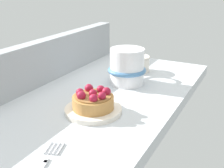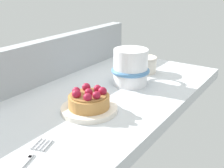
# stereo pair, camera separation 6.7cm
# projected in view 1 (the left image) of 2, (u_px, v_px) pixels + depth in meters

# --- Properties ---
(ground_plane) EXTENTS (0.81, 0.38, 0.03)m
(ground_plane) POSITION_uv_depth(u_px,v_px,m) (88.00, 106.00, 0.66)
(ground_plane) COLOR silver
(window_rail_back) EXTENTS (0.80, 0.04, 0.11)m
(window_rail_back) POSITION_uv_depth(u_px,v_px,m) (28.00, 67.00, 0.72)
(window_rail_back) COLOR #9EA3A8
(window_rail_back) RESTS_ON ground_plane
(dessert_plate) EXTENTS (0.12, 0.12, 0.01)m
(dessert_plate) POSITION_uv_depth(u_px,v_px,m) (93.00, 110.00, 0.60)
(dessert_plate) COLOR silver
(dessert_plate) RESTS_ON ground_plane
(raspberry_tart) EXTENTS (0.09, 0.09, 0.04)m
(raspberry_tart) POSITION_uv_depth(u_px,v_px,m) (93.00, 100.00, 0.59)
(raspberry_tart) COLOR #B77F42
(raspberry_tart) RESTS_ON dessert_plate
(coffee_mug) EXTENTS (0.13, 0.10, 0.09)m
(coffee_mug) POSITION_uv_depth(u_px,v_px,m) (127.00, 67.00, 0.75)
(coffee_mug) COLOR white
(coffee_mug) RESTS_ON ground_plane
(sugar_bowl) EXTENTS (0.07, 0.07, 0.05)m
(sugar_bowl) POSITION_uv_depth(u_px,v_px,m) (138.00, 63.00, 0.85)
(sugar_bowl) COLOR silver
(sugar_bowl) RESTS_ON ground_plane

